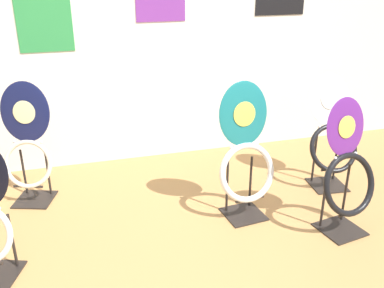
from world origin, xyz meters
TOP-DOWN VIEW (x-y plane):
  - wall_back at (0.00, 2.20)m, footprint 8.00×0.07m
  - toilet_seat_display_teal_sax at (0.61, 0.95)m, footprint 0.45×0.31m
  - toilet_seat_display_white_plain at (1.46, 1.20)m, footprint 0.43×0.41m
  - toilet_seat_display_navy_moon at (-0.89, 1.61)m, footprint 0.42×0.35m
  - toilet_seat_display_purple_note at (1.18, 0.57)m, footprint 0.46×0.32m

SIDE VIEW (x-z plane):
  - toilet_seat_display_purple_note at x=1.18m, z-range -0.05..0.89m
  - toilet_seat_display_white_plain at x=1.46m, z-range -0.03..0.89m
  - toilet_seat_display_navy_moon at x=-0.89m, z-range 0.00..0.94m
  - toilet_seat_display_teal_sax at x=0.61m, z-range -0.03..0.97m
  - wall_back at x=0.00m, z-range 0.00..2.60m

